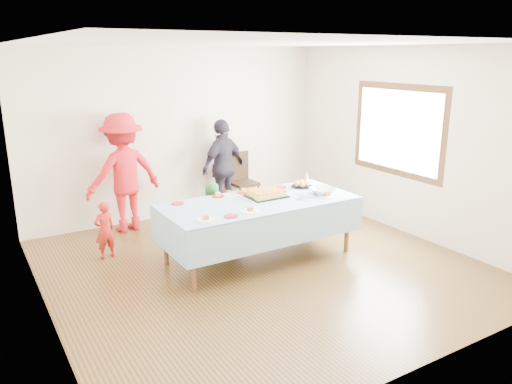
# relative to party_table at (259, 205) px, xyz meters

# --- Properties ---
(ground) EXTENTS (5.00, 5.00, 0.00)m
(ground) POSITION_rel_party_table_xyz_m (-0.11, -0.23, -0.72)
(ground) COLOR #412B12
(ground) RESTS_ON ground
(room_walls) EXTENTS (5.04, 5.04, 2.72)m
(room_walls) POSITION_rel_party_table_xyz_m (-0.06, -0.22, 1.05)
(room_walls) COLOR beige
(room_walls) RESTS_ON ground
(party_table) EXTENTS (2.50, 1.10, 0.78)m
(party_table) POSITION_rel_party_table_xyz_m (0.00, 0.00, 0.00)
(party_table) COLOR #55311D
(party_table) RESTS_ON ground
(birthday_cake) EXTENTS (0.50, 0.38, 0.09)m
(birthday_cake) POSITION_rel_party_table_xyz_m (0.18, 0.11, 0.10)
(birthday_cake) COLOR black
(birthday_cake) RESTS_ON party_table
(rolls_tray) EXTENTS (0.30, 0.30, 0.09)m
(rolls_tray) POSITION_rel_party_table_xyz_m (0.87, 0.27, 0.09)
(rolls_tray) COLOR black
(rolls_tray) RESTS_ON party_table
(punch_bowl) EXTENTS (0.33, 0.33, 0.08)m
(punch_bowl) POSITION_rel_party_table_xyz_m (0.89, -0.16, 0.10)
(punch_bowl) COLOR silver
(punch_bowl) RESTS_ON party_table
(party_hat) EXTENTS (0.10, 0.10, 0.17)m
(party_hat) POSITION_rel_party_table_xyz_m (1.09, 0.46, 0.14)
(party_hat) COLOR white
(party_hat) RESTS_ON party_table
(fork_pile) EXTENTS (0.24, 0.18, 0.07)m
(fork_pile) POSITION_rel_party_table_xyz_m (0.56, -0.20, 0.09)
(fork_pile) COLOR white
(fork_pile) RESTS_ON party_table
(plate_red_far_a) EXTENTS (0.16, 0.16, 0.01)m
(plate_red_far_a) POSITION_rel_party_table_xyz_m (-0.94, 0.42, 0.06)
(plate_red_far_a) COLOR #B50D0F
(plate_red_far_a) RESTS_ON party_table
(plate_red_far_b) EXTENTS (0.17, 0.17, 0.01)m
(plate_red_far_b) POSITION_rel_party_table_xyz_m (-0.36, 0.44, 0.06)
(plate_red_far_b) COLOR #B50D0F
(plate_red_far_b) RESTS_ON party_table
(plate_red_far_c) EXTENTS (0.20, 0.20, 0.01)m
(plate_red_far_c) POSITION_rel_party_table_xyz_m (0.02, 0.43, 0.06)
(plate_red_far_c) COLOR #B50D0F
(plate_red_far_c) RESTS_ON party_table
(plate_red_far_d) EXTENTS (0.17, 0.17, 0.01)m
(plate_red_far_d) POSITION_rel_party_table_xyz_m (0.59, 0.40, 0.06)
(plate_red_far_d) COLOR #B50D0F
(plate_red_far_d) RESTS_ON party_table
(plate_red_near) EXTENTS (0.17, 0.17, 0.01)m
(plate_red_near) POSITION_rel_party_table_xyz_m (-0.61, -0.37, 0.06)
(plate_red_near) COLOR #B50D0F
(plate_red_near) RESTS_ON party_table
(plate_white_left) EXTENTS (0.21, 0.21, 0.01)m
(plate_white_left) POSITION_rel_party_table_xyz_m (-0.91, -0.34, 0.06)
(plate_white_left) COLOR white
(plate_white_left) RESTS_ON party_table
(plate_white_mid) EXTENTS (0.23, 0.23, 0.01)m
(plate_white_mid) POSITION_rel_party_table_xyz_m (-0.33, -0.33, 0.06)
(plate_white_mid) COLOR white
(plate_white_mid) RESTS_ON party_table
(plate_white_right) EXTENTS (0.22, 0.22, 0.01)m
(plate_white_right) POSITION_rel_party_table_xyz_m (0.85, -0.30, 0.06)
(plate_white_right) COLOR white
(plate_white_right) RESTS_ON party_table
(dining_chair) EXTENTS (0.44, 0.44, 0.96)m
(dining_chair) POSITION_rel_party_table_xyz_m (0.90, 2.05, -0.19)
(dining_chair) COLOR black
(dining_chair) RESTS_ON ground
(toddler_left) EXTENTS (0.31, 0.23, 0.77)m
(toddler_left) POSITION_rel_party_table_xyz_m (-1.71, 1.04, -0.34)
(toddler_left) COLOR #B42116
(toddler_left) RESTS_ON ground
(toddler_mid) EXTENTS (0.41, 0.29, 0.78)m
(toddler_mid) POSITION_rel_party_table_xyz_m (-0.10, 1.14, -0.34)
(toddler_mid) COLOR #22672D
(toddler_mid) RESTS_ON ground
(toddler_right) EXTENTS (0.46, 0.41, 0.78)m
(toddler_right) POSITION_rel_party_table_xyz_m (-0.10, 0.67, -0.33)
(toddler_right) COLOR #AF7D51
(toddler_right) RESTS_ON ground
(adult_left) EXTENTS (1.22, 0.81, 1.76)m
(adult_left) POSITION_rel_party_table_xyz_m (-1.14, 1.97, 0.16)
(adult_left) COLOR red
(adult_left) RESTS_ON ground
(adult_right) EXTENTS (0.99, 0.67, 1.57)m
(adult_right) POSITION_rel_party_table_xyz_m (0.52, 1.97, 0.06)
(adult_right) COLOR #2B2837
(adult_right) RESTS_ON ground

